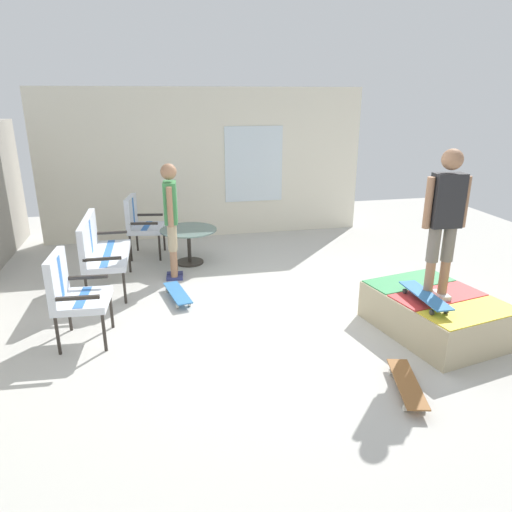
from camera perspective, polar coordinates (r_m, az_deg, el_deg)
The scene contains 12 objects.
ground_plane at distance 5.91m, azimuth 3.39°, elevation -7.70°, with size 12.00×12.00×0.10m, color beige.
house_facade at distance 9.02m, azimuth -6.05°, elevation 11.01°, with size 0.23×6.00×2.73m.
skate_ramp at distance 5.82m, azimuth 21.13°, elevation -6.44°, with size 1.72×1.95×0.46m.
patio_bench at distance 6.82m, azimuth -18.52°, elevation 1.05°, with size 1.26×0.57×1.02m.
patio_chair_near_house at distance 8.08m, azimuth -13.94°, elevation 4.17°, with size 0.70×0.64×1.02m.
patio_chair_by_wall at distance 5.44m, azimuth -21.51°, elevation -3.86°, with size 0.65×0.59×1.02m.
patio_table at distance 7.62m, azimuth -8.14°, elevation 2.03°, with size 0.90×0.90×0.57m.
person_watching at distance 6.87m, azimuth -10.25°, elevation 5.12°, with size 0.48×0.26×1.70m.
person_skater at distance 5.33m, azimuth 21.90°, elevation 4.60°, with size 0.26×0.48×1.63m.
skateboard_by_bench at distance 6.40m, azimuth -9.48°, elevation -4.47°, with size 0.82×0.36×0.10m.
skateboard_spare at distance 4.69m, azimuth 17.81°, elevation -14.50°, with size 0.82×0.40×0.10m.
skateboard_on_ramp at distance 5.40m, azimuth 19.78°, elevation -4.56°, with size 0.80×0.21×0.10m.
Camera 1 is at (-5.08, 1.45, 2.60)m, focal length 33.05 mm.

